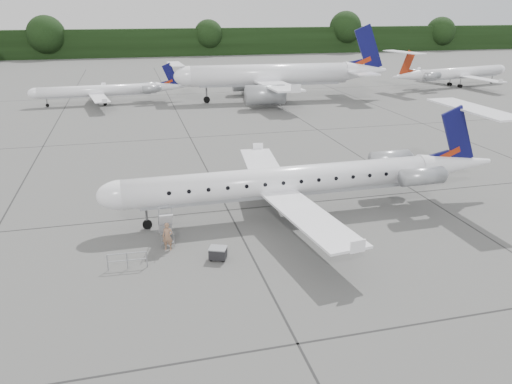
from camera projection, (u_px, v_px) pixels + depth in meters
name	position (u px, v px, depth m)	size (l,w,h in m)	color
ground	(330.00, 231.00, 33.66)	(320.00, 320.00, 0.00)	#626260
treeline	(167.00, 42.00, 150.34)	(260.00, 4.00, 8.00)	black
main_regional_jet	(281.00, 167.00, 35.07)	(28.27, 20.36, 7.25)	white
airstair	(166.00, 225.00, 31.93)	(0.85, 2.30, 2.27)	white
passenger	(168.00, 237.00, 30.84)	(0.65, 0.43, 1.79)	#936A50
safety_railing	(127.00, 261.00, 28.71)	(2.20, 0.08, 1.00)	gray
baggage_cart	(218.00, 253.00, 29.79)	(0.98, 0.79, 0.85)	black
bg_narrowbody	(270.00, 64.00, 78.12)	(32.00, 23.04, 11.49)	white
bg_regional_left	(98.00, 85.00, 76.13)	(22.50, 16.20, 5.90)	white
bg_regional_right	(461.00, 67.00, 93.38)	(26.69, 19.21, 7.00)	white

